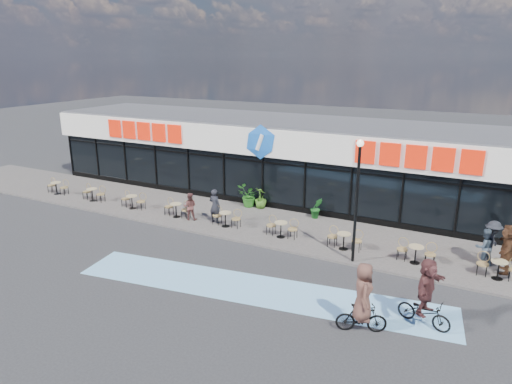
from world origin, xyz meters
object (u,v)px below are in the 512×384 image
(pedestrian_a, at_px, (508,249))
(cyclist_a, at_px, (362,302))
(lamp_post, at_px, (357,191))
(cyclist_b, at_px, (426,296))
(potted_plant_mid, at_px, (261,198))
(bistro_set_0, at_px, (58,186))
(patron_right, at_px, (190,206))
(potted_plant_left, at_px, (248,196))
(pedestrian_c, at_px, (484,247))
(pedestrian_b, at_px, (492,243))
(patron_left, at_px, (215,206))
(potted_plant_right, at_px, (316,208))

(pedestrian_a, relative_size, cyclist_a, 0.85)
(lamp_post, distance_m, cyclist_b, 5.14)
(pedestrian_a, relative_size, cyclist_b, 0.86)
(potted_plant_mid, xyz_separation_m, cyclist_b, (9.72, -7.74, 0.36))
(lamp_post, xyz_separation_m, bistro_set_0, (-18.76, 1.08, -2.56))
(potted_plant_mid, height_order, cyclist_a, cyclist_a)
(patron_right, bearing_deg, potted_plant_left, -141.46)
(potted_plant_mid, distance_m, pedestrian_c, 11.46)
(pedestrian_b, bearing_deg, pedestrian_c, 151.29)
(pedestrian_c, bearing_deg, cyclist_a, 32.53)
(potted_plant_mid, xyz_separation_m, pedestrian_a, (12.02, -2.57, 0.40))
(pedestrian_a, bearing_deg, cyclist_a, -30.25)
(patron_left, bearing_deg, cyclist_b, 160.69)
(cyclist_a, bearing_deg, pedestrian_a, 58.34)
(potted_plant_mid, height_order, pedestrian_b, pedestrian_b)
(bistro_set_0, height_order, cyclist_a, cyclist_a)
(cyclist_a, bearing_deg, patron_left, 146.91)
(potted_plant_left, xyz_separation_m, potted_plant_right, (4.02, 0.02, -0.07))
(potted_plant_mid, height_order, pedestrian_a, pedestrian_a)
(patron_left, xyz_separation_m, pedestrian_c, (12.25, 0.81, -0.10))
(pedestrian_b, bearing_deg, potted_plant_right, 88.66)
(potted_plant_left, distance_m, potted_plant_mid, 0.72)
(pedestrian_b, height_order, cyclist_b, cyclist_b)
(patron_right, xyz_separation_m, cyclist_b, (12.10, -4.39, 0.23))
(potted_plant_left, xyz_separation_m, pedestrian_c, (11.93, -2.15, 0.16))
(lamp_post, xyz_separation_m, patron_left, (-7.49, 1.25, -2.14))
(bistro_set_0, xyz_separation_m, patron_right, (9.92, -0.09, 0.26))
(bistro_set_0, relative_size, potted_plant_mid, 1.32)
(lamp_post, xyz_separation_m, cyclist_b, (3.26, -3.39, -2.07))
(bistro_set_0, height_order, potted_plant_mid, potted_plant_mid)
(potted_plant_right, relative_size, pedestrian_c, 0.70)
(pedestrian_c, bearing_deg, cyclist_b, 42.40)
(potted_plant_right, xyz_separation_m, cyclist_a, (4.73, -8.89, 0.37))
(bistro_set_0, bearing_deg, lamp_post, -3.31)
(cyclist_b, bearing_deg, potted_plant_right, 130.04)
(lamp_post, relative_size, cyclist_a, 2.20)
(lamp_post, bearing_deg, potted_plant_right, 126.65)
(cyclist_b, bearing_deg, pedestrian_a, 66.02)
(bistro_set_0, height_order, cyclist_b, cyclist_b)
(potted_plant_mid, distance_m, pedestrian_a, 12.30)
(potted_plant_right, height_order, pedestrian_b, pedestrian_b)
(cyclist_a, bearing_deg, patron_right, 151.52)
(potted_plant_mid, xyz_separation_m, patron_right, (-2.38, -3.35, 0.14))
(lamp_post, relative_size, patron_right, 3.53)
(potted_plant_right, xyz_separation_m, pedestrian_b, (8.16, -1.87, 0.37))
(pedestrian_c, height_order, cyclist_b, cyclist_b)
(potted_plant_left, bearing_deg, lamp_post, -30.41)
(bistro_set_0, distance_m, patron_right, 9.92)
(pedestrian_a, xyz_separation_m, cyclist_a, (-3.97, -6.44, -0.07))
(patron_left, bearing_deg, potted_plant_right, -141.49)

